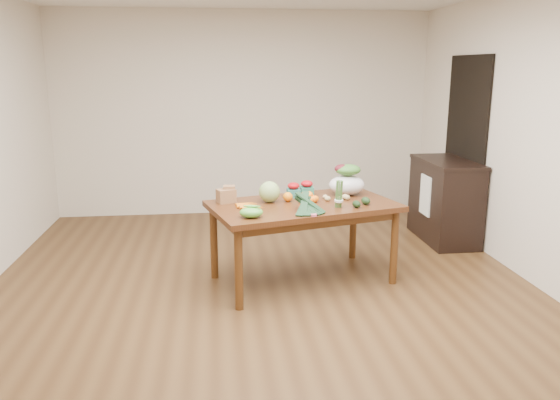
{
  "coord_description": "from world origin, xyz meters",
  "views": [
    {
      "loc": [
        -0.4,
        -4.38,
        1.95
      ],
      "look_at": [
        0.13,
        0.0,
        0.88
      ],
      "focal_mm": 35.0,
      "sensor_mm": 36.0,
      "label": 1
    }
  ],
  "objects": [
    {
      "name": "dish_towel",
      "position": [
        1.96,
        1.4,
        0.55
      ],
      "size": [
        0.02,
        0.28,
        0.45
      ],
      "primitive_type": "cube",
      "color": "white",
      "rests_on": "cabinet"
    },
    {
      "name": "cabinet",
      "position": [
        2.22,
        1.45,
        0.47
      ],
      "size": [
        0.52,
        1.02,
        0.94
      ],
      "primitive_type": "cube",
      "color": "black",
      "rests_on": "floor"
    },
    {
      "name": "doorway_dark",
      "position": [
        2.48,
        1.6,
        1.05
      ],
      "size": [
        0.02,
        1.0,
        2.1
      ],
      "primitive_type": "cube",
      "color": "black",
      "rests_on": "floor"
    },
    {
      "name": "mandarin_cluster",
      "position": [
        0.46,
        0.43,
        0.8
      ],
      "size": [
        0.22,
        0.22,
        0.1
      ],
      "primitive_type": null,
      "rotation": [
        0.0,
        0.0,
        0.27
      ],
      "color": "orange",
      "rests_on": "dining_table"
    },
    {
      "name": "avocado_b",
      "position": [
        0.95,
        0.28,
        0.79
      ],
      "size": [
        0.1,
        0.12,
        0.07
      ],
      "primitive_type": "ellipsoid",
      "rotation": [
        0.0,
        0.0,
        0.3
      ],
      "color": "black",
      "rests_on": "dining_table"
    },
    {
      "name": "paper_bag",
      "position": [
        -0.31,
        0.51,
        0.83
      ],
      "size": [
        0.25,
        0.23,
        0.15
      ],
      "primitive_type": null,
      "rotation": [
        0.0,
        0.0,
        0.27
      ],
      "color": "olive",
      "rests_on": "dining_table"
    },
    {
      "name": "potato_c",
      "position": [
        0.81,
        0.5,
        0.77
      ],
      "size": [
        0.06,
        0.05,
        0.05
      ],
      "primitive_type": "ellipsoid",
      "color": "tan",
      "rests_on": "dining_table"
    },
    {
      "name": "potato_b",
      "position": [
        0.75,
        0.47,
        0.77
      ],
      "size": [
        0.05,
        0.04,
        0.04
      ],
      "primitive_type": "ellipsoid",
      "color": "tan",
      "rests_on": "dining_table"
    },
    {
      "name": "floor",
      "position": [
        0.0,
        0.0,
        0.0
      ],
      "size": [
        6.0,
        6.0,
        0.0
      ],
      "primitive_type": "plane",
      "color": "#52371C",
      "rests_on": "ground"
    },
    {
      "name": "carrots",
      "position": [
        -0.11,
        0.31,
        0.76
      ],
      "size": [
        0.28,
        0.29,
        0.03
      ],
      "primitive_type": null,
      "rotation": [
        0.0,
        0.0,
        0.27
      ],
      "color": "orange",
      "rests_on": "dining_table"
    },
    {
      "name": "orange_a",
      "position": [
        0.26,
        0.48,
        0.79
      ],
      "size": [
        0.09,
        0.09,
        0.09
      ],
      "primitive_type": "sphere",
      "color": "#FFA30F",
      "rests_on": "dining_table"
    },
    {
      "name": "orange_c",
      "position": [
        0.46,
        0.52,
        0.79
      ],
      "size": [
        0.08,
        0.08,
        0.08
      ],
      "primitive_type": "sphere",
      "color": "orange",
      "rests_on": "dining_table"
    },
    {
      "name": "orange_b",
      "position": [
        0.42,
        0.54,
        0.79
      ],
      "size": [
        0.07,
        0.07,
        0.07
      ],
      "primitive_type": "sphere",
      "color": "#E7580E",
      "rests_on": "dining_table"
    },
    {
      "name": "strawberry_basket_b",
      "position": [
        0.48,
        0.74,
        0.81
      ],
      "size": [
        0.15,
        0.15,
        0.11
      ],
      "primitive_type": null,
      "rotation": [
        0.0,
        0.0,
        0.27
      ],
      "color": "red",
      "rests_on": "dining_table"
    },
    {
      "name": "salad_bag",
      "position": [
        0.87,
        0.68,
        0.89
      ],
      "size": [
        0.41,
        0.35,
        0.27
      ],
      "primitive_type": null,
      "rotation": [
        0.0,
        0.0,
        0.27
      ],
      "color": "silver",
      "rests_on": "dining_table"
    },
    {
      "name": "potato_d",
      "position": [
        0.63,
        0.54,
        0.77
      ],
      "size": [
        0.05,
        0.04,
        0.04
      ],
      "primitive_type": "ellipsoid",
      "color": "tan",
      "rests_on": "dining_table"
    },
    {
      "name": "asparagus_bundle",
      "position": [
        0.68,
        0.2,
        0.88
      ],
      "size": [
        0.11,
        0.13,
        0.26
      ],
      "primitive_type": null,
      "rotation": [
        0.15,
        0.0,
        0.27
      ],
      "color": "#57883E",
      "rests_on": "dining_table"
    },
    {
      "name": "kale_bunch",
      "position": [
        0.38,
        0.04,
        0.83
      ],
      "size": [
        0.41,
        0.47,
        0.16
      ],
      "primitive_type": null,
      "rotation": [
        0.0,
        0.0,
        0.27
      ],
      "color": "black",
      "rests_on": "dining_table"
    },
    {
      "name": "avocado_a",
      "position": [
        0.84,
        0.18,
        0.78
      ],
      "size": [
        0.09,
        0.11,
        0.06
      ],
      "primitive_type": "ellipsoid",
      "rotation": [
        0.0,
        0.0,
        0.3
      ],
      "color": "black",
      "rests_on": "dining_table"
    },
    {
      "name": "potato_e",
      "position": [
        0.82,
        0.48,
        0.77
      ],
      "size": [
        0.06,
        0.05,
        0.05
      ],
      "primitive_type": "ellipsoid",
      "color": "tan",
      "rests_on": "dining_table"
    },
    {
      "name": "room_walls",
      "position": [
        0.0,
        0.0,
        1.35
      ],
      "size": [
        5.02,
        6.02,
        2.7
      ],
      "color": "beige",
      "rests_on": "floor"
    },
    {
      "name": "cabbage",
      "position": [
        0.09,
        0.48,
        0.85
      ],
      "size": [
        0.19,
        0.19,
        0.19
      ],
      "primitive_type": "sphere",
      "color": "#97BE6D",
      "rests_on": "dining_table"
    },
    {
      "name": "dining_table",
      "position": [
        0.39,
        0.39,
        0.38
      ],
      "size": [
        1.84,
        1.32,
        0.75
      ],
      "primitive_type": "cube",
      "rotation": [
        0.0,
        0.0,
        0.27
      ],
      "color": "#482510",
      "rests_on": "floor"
    },
    {
      "name": "potato_a",
      "position": [
        0.63,
        0.46,
        0.77
      ],
      "size": [
        0.06,
        0.05,
        0.05
      ],
      "primitive_type": "ellipsoid",
      "color": "tan",
      "rests_on": "dining_table"
    },
    {
      "name": "snap_pea_bag",
      "position": [
        -0.11,
        -0.03,
        0.79
      ],
      "size": [
        0.2,
        0.15,
        0.09
      ],
      "primitive_type": "ellipsoid",
      "color": "#61B73E",
      "rests_on": "dining_table"
    },
    {
      "name": "strawberry_basket_a",
      "position": [
        0.34,
        0.66,
        0.81
      ],
      "size": [
        0.15,
        0.15,
        0.11
      ],
      "primitive_type": null,
      "rotation": [
        0.0,
        0.0,
        0.27
      ],
      "color": "red",
      "rests_on": "dining_table"
    }
  ]
}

